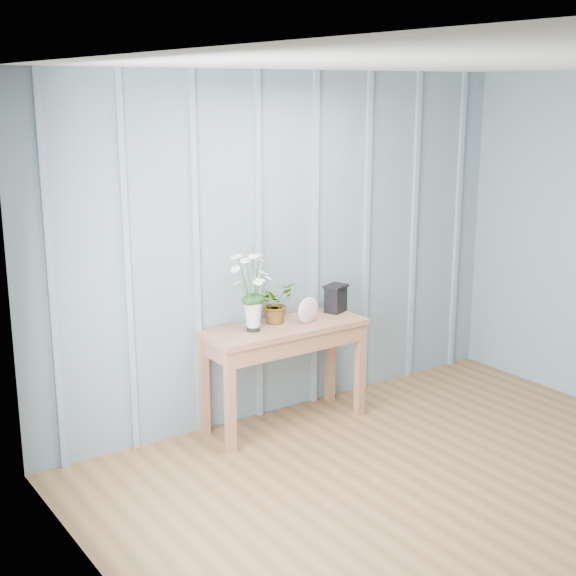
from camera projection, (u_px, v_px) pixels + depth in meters
ground at (520, 539)px, 4.35m from camera, size 4.50×4.50×0.00m
room_shell at (417, 158)px, 4.60m from camera, size 4.00×4.50×2.50m
sideboard at (284, 340)px, 5.68m from camera, size 1.20×0.45×0.75m
daisy_vase at (253, 280)px, 5.43m from camera, size 0.40×0.31×0.57m
spider_plant at (275, 303)px, 5.69m from camera, size 0.31×0.28×0.29m
felt_disc_vessel at (308, 310)px, 5.68m from camera, size 0.19×0.07×0.19m
carved_box at (336, 298)px, 5.96m from camera, size 0.21×0.18×0.21m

